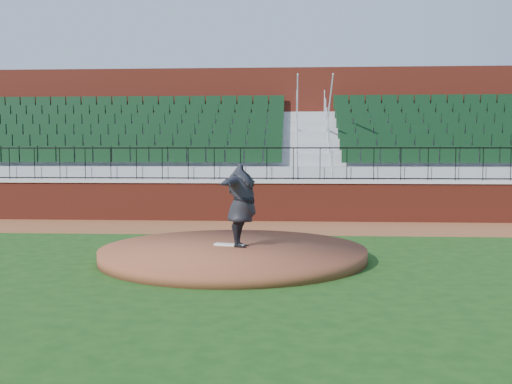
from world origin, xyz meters
TOP-DOWN VIEW (x-y plane):
  - ground at (0.00, 0.00)m, footprint 90.00×90.00m
  - warning_track at (0.00, 5.40)m, footprint 34.00×3.20m
  - field_wall at (0.00, 7.00)m, footprint 34.00×0.35m
  - wall_cap at (0.00, 7.00)m, footprint 34.00×0.45m
  - wall_railing at (0.00, 7.00)m, footprint 34.00×0.05m
  - seating_stands at (0.00, 9.72)m, footprint 34.00×5.10m
  - concourse_wall at (0.00, 12.52)m, footprint 34.00×0.50m
  - pitchers_mound at (-0.39, 0.27)m, footprint 5.42×5.42m
  - pitching_rubber at (-0.49, 0.47)m, footprint 0.66×0.30m
  - pitcher at (-0.22, 0.33)m, footprint 0.95×2.18m

SIDE VIEW (x-z plane):
  - ground at x=0.00m, z-range 0.00..0.00m
  - warning_track at x=0.00m, z-range 0.00..0.01m
  - pitchers_mound at x=-0.39m, z-range 0.00..0.25m
  - pitching_rubber at x=-0.49m, z-range 0.25..0.29m
  - field_wall at x=0.00m, z-range 0.00..1.20m
  - pitcher at x=-0.22m, z-range 0.25..1.97m
  - wall_cap at x=0.00m, z-range 1.20..1.30m
  - wall_railing at x=0.00m, z-range 1.30..2.30m
  - seating_stands at x=0.00m, z-range 0.00..4.60m
  - concourse_wall at x=0.00m, z-range 0.00..5.50m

